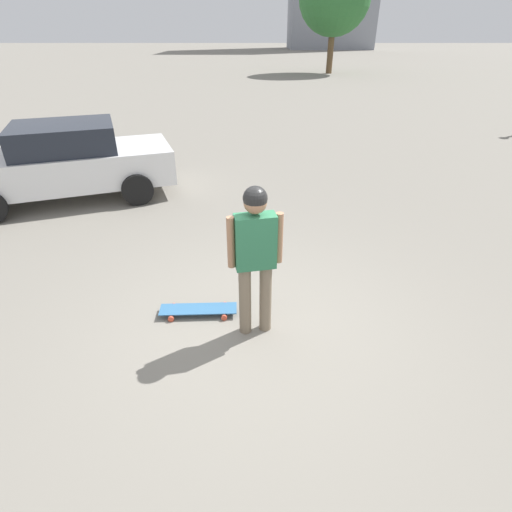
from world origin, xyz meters
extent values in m
plane|color=gray|center=(0.00, 0.00, 0.00)|extent=(220.00, 220.00, 0.00)
cylinder|color=#7A6B56|center=(-0.12, -0.02, 0.44)|extent=(0.14, 0.14, 0.88)
cylinder|color=#7A6B56|center=(0.12, 0.02, 0.44)|extent=(0.14, 0.14, 0.88)
cube|color=#2D724C|center=(0.00, 0.00, 1.18)|extent=(0.46, 0.28, 0.60)
cylinder|color=#9E7051|center=(-0.25, -0.05, 1.19)|extent=(0.08, 0.08, 0.57)
cylinder|color=#9E7051|center=(0.25, 0.05, 1.19)|extent=(0.08, 0.08, 0.57)
sphere|color=#9E7051|center=(0.00, 0.00, 1.62)|extent=(0.24, 0.24, 0.24)
sphere|color=black|center=(0.00, 0.00, 1.66)|extent=(0.25, 0.25, 0.25)
cube|color=#336693|center=(-0.71, 0.29, 0.08)|extent=(0.96, 0.27, 0.01)
cylinder|color=#D14C33|center=(-1.03, 0.15, 0.04)|extent=(0.07, 0.03, 0.07)
cylinder|color=#D14C33|center=(-1.04, 0.41, 0.04)|extent=(0.07, 0.03, 0.07)
cylinder|color=#D14C33|center=(-0.38, 0.17, 0.04)|extent=(0.07, 0.03, 0.07)
cylinder|color=#D14C33|center=(-0.39, 0.44, 0.04)|extent=(0.07, 0.03, 0.07)
cube|color=silver|center=(-3.90, 4.27, 0.65)|extent=(4.57, 3.07, 0.68)
cube|color=#1E232D|center=(-3.80, 4.31, 1.25)|extent=(2.32, 2.12, 0.52)
cylinder|color=black|center=(-5.42, 4.64, 0.31)|extent=(0.66, 0.40, 0.63)
cylinder|color=black|center=(-2.37, 3.91, 0.31)|extent=(0.66, 0.40, 0.63)
cylinder|color=black|center=(-2.96, 5.54, 0.31)|extent=(0.66, 0.40, 0.63)
cylinder|color=brown|center=(5.83, 31.32, 1.66)|extent=(0.46, 0.46, 3.31)
camera|label=1|loc=(0.01, -3.69, 3.11)|focal=28.00mm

